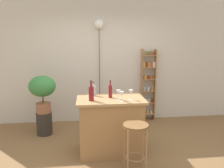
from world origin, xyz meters
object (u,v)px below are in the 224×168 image
at_px(wine_glass_left, 122,94).
at_px(potted_plant, 42,89).
at_px(wine_glass_center, 131,93).
at_px(pendant_globe_light, 99,26).
at_px(wine_glass_right, 118,93).
at_px(spice_shelf, 148,83).
at_px(plant_stool, 44,123).
at_px(bottle_olive_oil, 111,91).
at_px(bar_stool, 135,136).
at_px(bottle_vinegar, 91,93).
at_px(bottle_soda_blue, 94,91).

bearing_deg(wine_glass_left, potted_plant, 142.25).
bearing_deg(wine_glass_center, pendant_globe_light, 103.97).
height_order(wine_glass_center, wine_glass_right, same).
relative_size(wine_glass_right, pendant_globe_light, 0.07).
bearing_deg(spice_shelf, plant_stool, -165.13).
distance_m(potted_plant, bottle_olive_oil, 1.52).
relative_size(bar_stool, wine_glass_left, 4.48).
bearing_deg(bar_stool, plant_stool, 135.19).
relative_size(bottle_vinegar, wine_glass_center, 2.00).
bearing_deg(bar_stool, spice_shelf, 70.37).
height_order(spice_shelf, bottle_vinegar, spice_shelf).
distance_m(bar_stool, spice_shelf, 2.31).
height_order(potted_plant, wine_glass_center, potted_plant).
relative_size(bar_stool, wine_glass_right, 4.48).
height_order(potted_plant, bottle_vinegar, bottle_vinegar).
distance_m(wine_glass_left, pendant_globe_light, 2.10).
height_order(potted_plant, wine_glass_right, potted_plant).
distance_m(wine_glass_left, wine_glass_right, 0.12).
bearing_deg(pendant_globe_light, bottle_olive_oil, -86.28).
bearing_deg(wine_glass_right, pendant_globe_light, 97.21).
bearing_deg(bottle_vinegar, wine_glass_right, 0.89).
height_order(spice_shelf, bottle_soda_blue, spice_shelf).
bearing_deg(bottle_olive_oil, plant_stool, 146.76).
bearing_deg(wine_glass_center, plant_stool, 147.78).
bearing_deg(spice_shelf, potted_plant, -165.13).
bearing_deg(potted_plant, wine_glass_center, -32.22).
bearing_deg(bottle_vinegar, pendant_globe_light, 82.02).
height_order(spice_shelf, plant_stool, spice_shelf).
height_order(bar_stool, spice_shelf, spice_shelf).
height_order(wine_glass_left, wine_glass_center, same).
height_order(bottle_olive_oil, wine_glass_left, bottle_olive_oil).
xyz_separation_m(plant_stool, potted_plant, (0.00, 0.00, 0.71)).
relative_size(wine_glass_left, wine_glass_right, 1.00).
relative_size(bottle_olive_oil, wine_glass_right, 1.80).
bearing_deg(wine_glass_left, wine_glass_right, 108.28).
bearing_deg(bottle_olive_oil, bottle_vinegar, -153.76).
height_order(bottle_vinegar, bottle_olive_oil, bottle_vinegar).
distance_m(wine_glass_left, wine_glass_center, 0.19).
height_order(spice_shelf, potted_plant, spice_shelf).
relative_size(bar_stool, bottle_olive_oil, 2.49).
relative_size(bar_stool, plant_stool, 1.58).
height_order(spice_shelf, wine_glass_center, spice_shelf).
xyz_separation_m(spice_shelf, wine_glass_center, (-0.74, -1.61, 0.17)).
distance_m(spice_shelf, pendant_globe_light, 1.74).
distance_m(wine_glass_right, pendant_globe_light, 2.00).
height_order(bottle_soda_blue, wine_glass_left, bottle_soda_blue).
bearing_deg(wine_glass_right, bottle_vinegar, -179.11).
height_order(bottle_olive_oil, wine_glass_center, bottle_olive_oil).
height_order(bar_stool, bottle_vinegar, bottle_vinegar).
xyz_separation_m(potted_plant, wine_glass_left, (1.42, -1.10, 0.12)).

